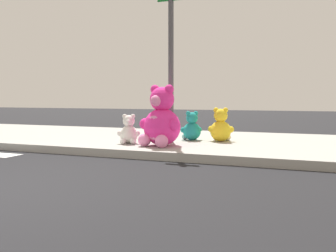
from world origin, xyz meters
name	(u,v)px	position (x,y,z in m)	size (l,w,h in m)	color
sidewalk	(144,140)	(0.00, 5.20, 0.07)	(28.00, 4.40, 0.15)	#9E9B93
sign_pole	(171,59)	(1.00, 4.40, 1.85)	(0.56, 0.11, 3.20)	#4C4C51
plush_pink_large	(161,121)	(1.03, 3.82, 0.62)	(0.89, 0.82, 1.17)	#F22D93
plush_yellow	(221,128)	(1.90, 4.99, 0.44)	(0.55, 0.49, 0.72)	yellow
plush_white	(129,132)	(0.29, 3.89, 0.39)	(0.44, 0.42, 0.59)	white
plush_teal	(192,128)	(1.26, 4.97, 0.40)	(0.44, 0.45, 0.63)	teal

